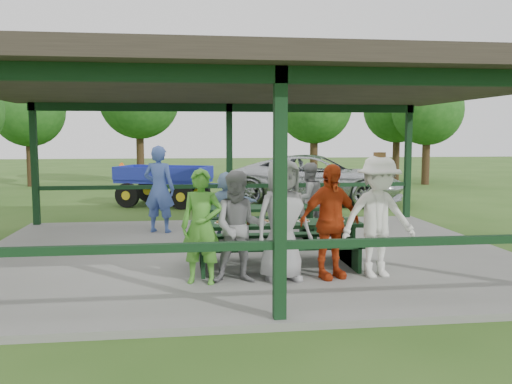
{
  "coord_description": "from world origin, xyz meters",
  "views": [
    {
      "loc": [
        -1.09,
        -10.08,
        2.31
      ],
      "look_at": [
        0.16,
        -0.3,
        1.27
      ],
      "focal_mm": 38.0,
      "sensor_mm": 36.0,
      "label": 1
    }
  ],
  "objects": [
    {
      "name": "contestant_grey_mid",
      "position": [
        0.34,
        -2.11,
        1.03
      ],
      "size": [
        1.05,
        0.85,
        1.86
      ],
      "primitive_type": "imported",
      "rotation": [
        0.0,
        0.0,
        0.32
      ],
      "color": "gray",
      "rests_on": "concrete_slab"
    },
    {
      "name": "tree_right",
      "position": [
        10.04,
        14.06,
        3.45
      ],
      "size": [
        3.27,
        3.27,
        5.11
      ],
      "color": "#342215",
      "rests_on": "ground"
    },
    {
      "name": "tree_mid",
      "position": [
        4.73,
        14.32,
        3.61
      ],
      "size": [
        3.41,
        3.41,
        5.33
      ],
      "color": "#342215",
      "rests_on": "ground"
    },
    {
      "name": "contestant_green",
      "position": [
        -0.88,
        -2.1,
        0.96
      ],
      "size": [
        0.71,
        0.56,
        1.72
      ],
      "primitive_type": "imported",
      "rotation": [
        0.0,
        0.0,
        -0.27
      ],
      "color": "#49952D",
      "rests_on": "concrete_slab"
    },
    {
      "name": "ground",
      "position": [
        0.0,
        0.0,
        0.0
      ],
      "size": [
        90.0,
        90.0,
        0.0
      ],
      "primitive_type": "plane",
      "color": "#2F541A",
      "rests_on": "ground"
    },
    {
      "name": "pickup_truck",
      "position": [
        3.3,
        7.88,
        0.82
      ],
      "size": [
        6.47,
        4.54,
        1.64
      ],
      "primitive_type": "imported",
      "rotation": [
        0.0,
        0.0,
        1.23
      ],
      "color": "silver",
      "rests_on": "ground"
    },
    {
      "name": "spectator_lblue",
      "position": [
        -0.24,
        1.54,
        0.81
      ],
      "size": [
        1.39,
        0.74,
        1.43
      ],
      "primitive_type": "imported",
      "rotation": [
        0.0,
        0.0,
        2.89
      ],
      "color": "#7FA0C4",
      "rests_on": "concrete_slab"
    },
    {
      "name": "table_setting",
      "position": [
        0.29,
        -1.18,
        0.88
      ],
      "size": [
        2.22,
        0.45,
        0.1
      ],
      "color": "white",
      "rests_on": "picnic_table_near"
    },
    {
      "name": "concrete_slab",
      "position": [
        0.0,
        0.0,
        0.05
      ],
      "size": [
        10.0,
        8.0,
        0.1
      ],
      "primitive_type": "cube",
      "color": "slate",
      "rests_on": "ground"
    },
    {
      "name": "picnic_table_near",
      "position": [
        0.39,
        -1.2,
        0.58
      ],
      "size": [
        2.85,
        1.39,
        0.75
      ],
      "color": "black",
      "rests_on": "concrete_slab"
    },
    {
      "name": "tree_far_left",
      "position": [
        -8.07,
        15.44,
        3.36
      ],
      "size": [
        3.19,
        3.19,
        4.98
      ],
      "color": "#342215",
      "rests_on": "ground"
    },
    {
      "name": "picnic_table_far",
      "position": [
        0.37,
        0.8,
        0.57
      ],
      "size": [
        2.39,
        1.39,
        0.75
      ],
      "color": "black",
      "rests_on": "concrete_slab"
    },
    {
      "name": "contestant_grey_left",
      "position": [
        -0.32,
        -2.14,
        0.94
      ],
      "size": [
        0.85,
        0.68,
        1.68
      ],
      "primitive_type": "imported",
      "rotation": [
        0.0,
        0.0,
        -0.05
      ],
      "color": "gray",
      "rests_on": "concrete_slab"
    },
    {
      "name": "spectator_blue",
      "position": [
        -1.72,
        2.32,
        1.09
      ],
      "size": [
        0.84,
        0.69,
        1.98
      ],
      "primitive_type": "imported",
      "rotation": [
        0.0,
        0.0,
        2.79
      ],
      "color": "#425DAC",
      "rests_on": "concrete_slab"
    },
    {
      "name": "tree_far_right",
      "position": [
        9.63,
        16.69,
        3.61
      ],
      "size": [
        3.42,
        3.42,
        5.34
      ],
      "color": "#342215",
      "rests_on": "ground"
    },
    {
      "name": "tree_left",
      "position": [
        -3.28,
        16.27,
        4.0
      ],
      "size": [
        3.78,
        3.78,
        5.9
      ],
      "color": "#342215",
      "rests_on": "ground"
    },
    {
      "name": "farm_trailer",
      "position": [
        -1.84,
        7.9,
        0.69
      ],
      "size": [
        3.97,
        2.58,
        1.4
      ],
      "rotation": [
        0.0,
        0.0,
        -0.37
      ],
      "color": "navy",
      "rests_on": "ground"
    },
    {
      "name": "contestant_white_fedora",
      "position": [
        1.85,
        -2.08,
        1.05
      ],
      "size": [
        1.3,
        0.84,
        1.95
      ],
      "rotation": [
        0.0,
        0.0,
        0.12
      ],
      "color": "white",
      "rests_on": "concrete_slab"
    },
    {
      "name": "contestant_red",
      "position": [
        1.09,
        -2.05,
        0.99
      ],
      "size": [
        1.12,
        0.72,
        1.77
      ],
      "primitive_type": "imported",
      "rotation": [
        0.0,
        0.0,
        0.3
      ],
      "color": "#B53611",
      "rests_on": "concrete_slab"
    },
    {
      "name": "pavilion_structure",
      "position": [
        0.0,
        0.0,
        3.17
      ],
      "size": [
        10.6,
        8.6,
        3.24
      ],
      "color": "black",
      "rests_on": "concrete_slab"
    },
    {
      "name": "spectator_grey",
      "position": [
        1.58,
        1.6,
        0.9
      ],
      "size": [
        0.96,
        0.88,
        1.61
      ],
      "primitive_type": "imported",
      "rotation": [
        0.0,
        0.0,
        3.58
      ],
      "color": "gray",
      "rests_on": "concrete_slab"
    }
  ]
}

